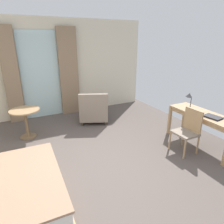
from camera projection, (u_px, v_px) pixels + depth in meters
The scene contains 11 objects.
ground at pixel (90, 168), 3.68m from camera, with size 6.38×6.81×0.10m, color #564C47.
wall_back at pixel (51, 69), 5.82m from camera, with size 5.98×0.12×2.81m, color beige.
balcony_glass_door at pixel (42, 76), 5.69m from camera, with size 1.11×0.02×2.47m, color silver.
curtain_panel_left at pixel (11, 77), 5.26m from camera, with size 0.41×0.10×2.57m, color #897056.
curtain_panel_right at pixel (69, 72), 5.92m from camera, with size 0.55×0.10×2.57m, color #897056.
writing_desk at pixel (204, 118), 4.20m from camera, with size 0.55×1.57×0.74m.
desk_chair at pixel (188, 129), 4.01m from camera, with size 0.41×0.45×0.91m.
desk_lamp at pixel (189, 98), 4.34m from camera, with size 0.20×0.20×0.39m.
closed_book at pixel (213, 117), 3.95m from camera, with size 0.22×0.32×0.03m, color #232328.
armchair_by_window at pixel (94, 110), 5.54m from camera, with size 0.99×0.97×0.88m.
round_cafe_table at pixel (25, 117), 4.59m from camera, with size 0.67×0.67×0.70m.
Camera 1 is at (-1.02, -2.95, 2.21)m, focal length 31.63 mm.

